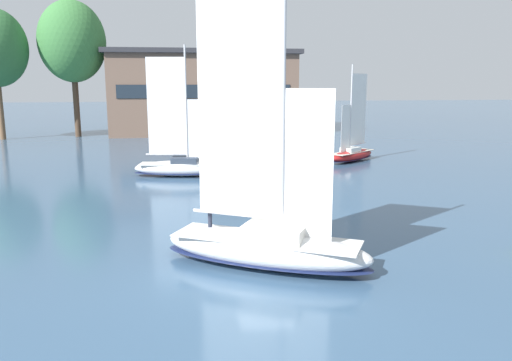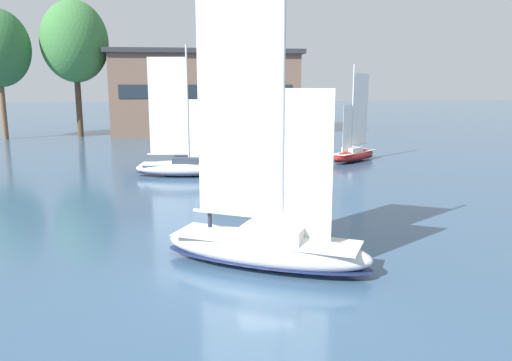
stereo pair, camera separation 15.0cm
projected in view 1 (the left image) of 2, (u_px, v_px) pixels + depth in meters
name	position (u px, v px, depth m)	size (l,w,h in m)	color
ground_plane	(265.00, 266.00, 22.84)	(400.00, 400.00, 0.00)	#385675
waterfront_building	(203.00, 92.00, 82.24)	(30.19, 15.70, 13.23)	brown
tree_shore_center	(72.00, 42.00, 74.31)	(9.82, 9.82, 20.21)	#4C3828
sailboat_main	(266.00, 243.00, 22.63)	(9.94, 7.06, 13.47)	silver
sailboat_moored_mid_channel	(181.00, 166.00, 44.48)	(8.56, 3.60, 11.42)	silver
sailboat_moored_far_slip	(352.00, 153.00, 52.97)	(6.93, 6.23, 10.05)	maroon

